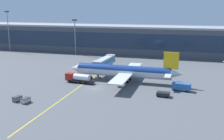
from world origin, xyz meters
The scene contains 12 objects.
ground_plane centered at (0.00, 0.00, 0.00)m, with size 700.00×700.00×0.00m, color #515459.
apron_lead_in_line centered at (-5.45, 2.00, 0.00)m, with size 0.30×80.00×0.01m, color yellow.
terminal_building centered at (10.42, 70.89, 8.03)m, with size 223.25×18.89×16.03m.
main_airliner centered at (7.48, 10.78, 3.92)m, with size 41.66×32.85×11.56m.
jet_bridge centered at (-2.72, 20.60, 4.90)m, with size 4.58×17.92×6.62m.
fuel_tanker centered at (-7.84, 4.77, 1.75)m, with size 10.99×3.54×3.25m.
pushback_tug centered at (22.99, -2.27, 0.85)m, with size 3.99×2.62×1.40m.
lavatory_truck centered at (27.77, 5.44, 1.42)m, with size 6.08×3.14×2.50m.
baggage_cart_0 centered at (-16.80, -18.10, 0.78)m, with size 2.03×2.88×1.48m.
baggage_cart_1 centered at (-13.65, -18.67, 0.78)m, with size 2.03×2.88×1.48m.
apron_light_mast_1 centered at (-32.83, 58.93, 11.78)m, with size 2.80×0.50×19.74m.
apron_light_mast_2 centered at (-76.61, 58.93, 14.10)m, with size 2.80×0.50×24.20m.
Camera 1 is at (29.86, -80.54, 26.23)m, focal length 43.11 mm.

